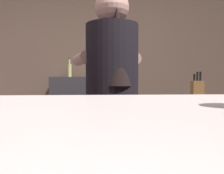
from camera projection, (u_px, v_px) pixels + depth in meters
name	position (u px, v px, depth m)	size (l,w,h in m)	color
wall_back	(96.00, 64.00, 3.59)	(5.20, 0.10, 2.70)	brown
prep_counter	(136.00, 158.00, 2.02)	(2.10, 0.60, 0.92)	#4C3E38
back_shelf	(79.00, 118.00, 3.33)	(0.76, 0.36, 1.16)	#38353A
bartender	(112.00, 102.00, 1.53)	(0.49, 0.55, 1.70)	#283133
knife_block	(197.00, 91.00, 2.15)	(0.10, 0.08, 0.28)	olive
mixing_bowl	(43.00, 101.00, 2.03)	(0.21, 0.21, 0.06)	teal
chefs_knife	(143.00, 105.00, 1.96)	(0.24, 0.03, 0.01)	silver
bottle_olive_oil	(101.00, 70.00, 3.24)	(0.07, 0.07, 0.24)	black
bottle_hot_sauce	(69.00, 70.00, 3.39)	(0.06, 0.06, 0.26)	#C9C77D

